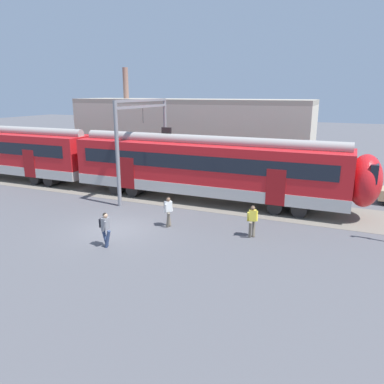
{
  "coord_description": "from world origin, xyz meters",
  "views": [
    {
      "loc": [
        10.98,
        -15.39,
        6.99
      ],
      "look_at": [
        3.04,
        3.09,
        1.6
      ],
      "focal_mm": 35.0,
      "sensor_mm": 36.0,
      "label": 1
    }
  ],
  "objects": [
    {
      "name": "ground_plane",
      "position": [
        0.0,
        0.0,
        0.0
      ],
      "size": [
        160.0,
        160.0,
        0.0
      ],
      "primitive_type": "plane",
      "color": "#515156"
    },
    {
      "name": "track_bed",
      "position": [
        -8.71,
        6.87,
        0.01
      ],
      "size": [
        80.0,
        4.4,
        0.01
      ],
      "primitive_type": "cube",
      "color": "slate",
      "rests_on": "ground"
    },
    {
      "name": "commuter_train",
      "position": [
        -6.23,
        6.87,
        2.25
      ],
      "size": [
        38.05,
        3.07,
        4.73
      ],
      "color": "#B7B2AD",
      "rests_on": "ground"
    },
    {
      "name": "pedestrian_grey",
      "position": [
        0.9,
        -2.06,
        0.99
      ],
      "size": [
        0.63,
        0.53,
        1.67
      ],
      "color": "navy",
      "rests_on": "ground"
    },
    {
      "name": "pedestrian_white",
      "position": [
        2.35,
        1.49,
        0.99
      ],
      "size": [
        0.53,
        0.67,
        1.67
      ],
      "color": "#6B6051",
      "rests_on": "ground"
    },
    {
      "name": "pedestrian_yellow",
      "position": [
        6.84,
        1.8,
        0.99
      ],
      "size": [
        0.53,
        0.7,
        1.67
      ],
      "color": "#6B6051",
      "rests_on": "ground"
    },
    {
      "name": "catenary_gantry",
      "position": [
        -2.18,
        6.87,
        4.31
      ],
      "size": [
        0.24,
        6.64,
        6.53
      ],
      "color": "gray",
      "rests_on": "ground"
    },
    {
      "name": "background_building",
      "position": [
        -2.65,
        15.62,
        3.21
      ],
      "size": [
        21.51,
        5.0,
        9.2
      ],
      "color": "beige",
      "rests_on": "ground"
    }
  ]
}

